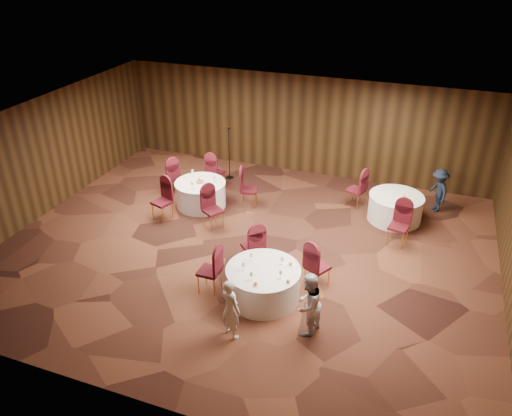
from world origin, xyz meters
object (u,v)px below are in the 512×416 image
(table_right, at_px, (395,208))
(woman_b, at_px, (308,304))
(man_c, at_px, (438,190))
(woman_a, at_px, (231,309))
(table_main, at_px, (263,283))
(table_left, at_px, (201,194))
(mic_stand, at_px, (230,164))

(table_right, bearing_deg, woman_b, -102.25)
(man_c, bearing_deg, woman_a, -54.09)
(table_main, relative_size, table_right, 1.09)
(woman_a, distance_m, man_c, 7.58)
(table_left, relative_size, man_c, 1.14)
(mic_stand, height_order, woman_b, mic_stand)
(table_left, bearing_deg, woman_a, -58.19)
(table_left, bearing_deg, table_main, -47.23)
(table_main, distance_m, man_c, 6.33)
(table_main, distance_m, table_left, 4.56)
(table_left, distance_m, woman_b, 5.90)
(woman_a, height_order, woman_b, woman_b)
(table_main, height_order, woman_a, woman_a)
(table_main, bearing_deg, table_left, 132.77)
(table_main, distance_m, mic_stand, 6.16)
(table_right, xyz_separation_m, mic_stand, (-5.33, 0.92, 0.13))
(mic_stand, distance_m, woman_b, 7.39)
(table_left, relative_size, woman_a, 1.09)
(table_main, bearing_deg, woman_a, -98.42)
(table_main, height_order, woman_b, woman_b)
(table_main, distance_m, woman_a, 1.37)
(table_right, bearing_deg, woman_a, -113.35)
(woman_b, bearing_deg, mic_stand, -129.49)
(table_left, xyz_separation_m, mic_stand, (0.06, 2.01, 0.13))
(woman_b, distance_m, man_c, 6.46)
(table_left, relative_size, mic_stand, 0.86)
(table_right, relative_size, woman_a, 1.11)
(table_right, xyz_separation_m, man_c, (1.05, 0.94, 0.27))
(table_left, distance_m, man_c, 6.75)
(woman_b, bearing_deg, table_main, -105.57)
(table_right, distance_m, man_c, 1.43)
(woman_a, relative_size, man_c, 1.04)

